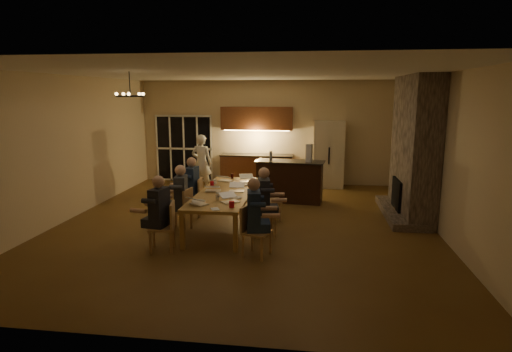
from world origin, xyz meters
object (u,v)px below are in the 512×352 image
object	(u,v)px
chair_left_mid	(179,210)
redcup_mid	(212,184)
laptop_c	(213,186)
chair_left_far	(192,197)
bar_blender	(309,153)
plate_far	(250,185)
laptop_f	(247,177)
bar_island	(290,181)
person_right_near	(254,217)
person_left_mid	(181,198)
can_silver	(217,197)
person_left_near	(160,213)
chair_right_mid	(265,214)
laptop_d	(237,186)
chair_left_near	(162,227)
refrigerator	(329,154)
bar_bottle	(271,156)
chandelier	(130,96)
person_left_far	(192,187)
dining_table	(226,208)
standing_person	(202,163)
plate_near	(236,198)
plate_left	(198,201)
chair_right_far	(271,200)
chair_right_near	(257,231)
mug_front	(218,194)
can_cola	(232,176)
laptop_b	(230,196)
laptop_e	(226,176)
mug_back	(215,182)
mug_mid	(234,184)
redcup_near	(232,204)
laptop_a	(199,198)

from	to	relation	value
chair_left_mid	redcup_mid	xyz separation A→B (m)	(0.48, 0.92, 0.37)
laptop_c	chair_left_far	bearing A→B (deg)	-51.19
bar_blender	plate_far	bearing A→B (deg)	-112.72
chair_left_far	laptop_f	size ratio (longest dim) A/B	2.78
bar_island	person_right_near	world-z (taller)	person_right_near
person_left_mid	redcup_mid	world-z (taller)	person_left_mid
can_silver	bar_blender	distance (m)	3.46
laptop_f	person_left_near	bearing A→B (deg)	-130.02
person_left_mid	chair_right_mid	bearing A→B (deg)	80.52
plate_far	laptop_d	bearing A→B (deg)	-104.14
chair_left_near	chair_left_mid	size ratio (longest dim) A/B	1.00
refrigerator	bar_island	size ratio (longest dim) A/B	1.13
bar_bottle	chair_left_far	bearing A→B (deg)	-133.56
chandelier	person_left_far	bearing A→B (deg)	66.49
dining_table	standing_person	world-z (taller)	standing_person
person_left_mid	plate_near	bearing A→B (deg)	78.73
bar_island	chair_right_mid	world-z (taller)	bar_island
plate_left	bar_bottle	xyz separation A→B (m)	(1.07, 3.28, 0.44)
can_silver	plate_left	world-z (taller)	can_silver
dining_table	chair_right_far	distance (m)	1.07
chair_right_near	mug_front	distance (m)	1.54
person_left_near	can_cola	world-z (taller)	person_left_near
laptop_c	laptop_b	bearing A→B (deg)	114.83
person_left_far	standing_person	world-z (taller)	standing_person
standing_person	laptop_e	size ratio (longest dim) A/B	5.17
bar_island	laptop_c	xyz separation A→B (m)	(-1.51, -2.28, 0.32)
plate_near	bar_bottle	size ratio (longest dim) A/B	0.95
person_left_far	can_silver	world-z (taller)	person_left_far
chair_left_near	chair_right_near	distance (m)	1.73
chair_right_far	plate_far	distance (m)	0.62
person_left_near	person_left_far	world-z (taller)	same
dining_table	laptop_b	bearing A→B (deg)	-72.72
person_left_near	can_silver	world-z (taller)	person_left_near
mug_back	person_left_mid	bearing A→B (deg)	-109.03
chair_left_near	laptop_e	world-z (taller)	laptop_e
refrigerator	person_right_near	bearing A→B (deg)	-103.92
mug_mid	redcup_near	bearing A→B (deg)	-80.77
standing_person	mug_front	xyz separation A→B (m)	(1.31, -3.67, -0.03)
chair_left_near	plate_far	xyz separation A→B (m)	(1.24, 2.36, 0.31)
mug_mid	redcup_near	xyz separation A→B (m)	(0.30, -1.83, 0.01)
chair_left_near	laptop_a	xyz separation A→B (m)	(0.56, 0.52, 0.42)
chair_right_mid	standing_person	distance (m)	4.36
laptop_f	laptop_c	bearing A→B (deg)	-135.09
laptop_b	mug_back	bearing A→B (deg)	73.83
standing_person	redcup_mid	distance (m)	2.89
person_right_near	laptop_d	distance (m)	1.76
redcup_mid	plate_left	bearing A→B (deg)	-87.73
bar_island	person_left_near	size ratio (longest dim) A/B	1.28
person_left_far	laptop_c	size ratio (longest dim) A/B	4.31
person_left_near	laptop_d	distance (m)	1.99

